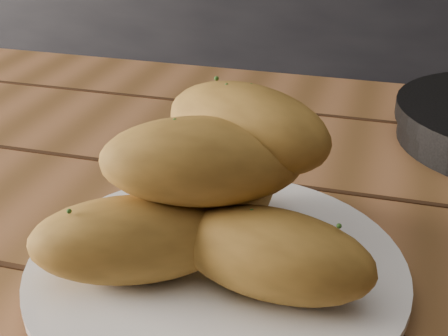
{
  "coord_description": "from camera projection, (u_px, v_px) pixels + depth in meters",
  "views": [
    {
      "loc": [
        0.51,
        -0.05,
        1.05
      ],
      "look_at": [
        0.39,
        0.35,
        0.84
      ],
      "focal_mm": 50.0,
      "sensor_mm": 36.0,
      "label": 1
    }
  ],
  "objects": [
    {
      "name": "plate",
      "position": [
        217.0,
        271.0,
        0.49
      ],
      "size": [
        0.3,
        0.3,
        0.02
      ],
      "color": "white",
      "rests_on": "table"
    },
    {
      "name": "counter",
      "position": [
        223.0,
        75.0,
        1.9
      ],
      "size": [
        2.8,
        0.6,
        0.9
      ],
      "primitive_type": "cube",
      "color": "black",
      "rests_on": "ground"
    },
    {
      "name": "bread_rolls",
      "position": [
        216.0,
        196.0,
        0.46
      ],
      "size": [
        0.26,
        0.22,
        0.14
      ],
      "color": "#AA792F",
      "rests_on": "plate"
    }
  ]
}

